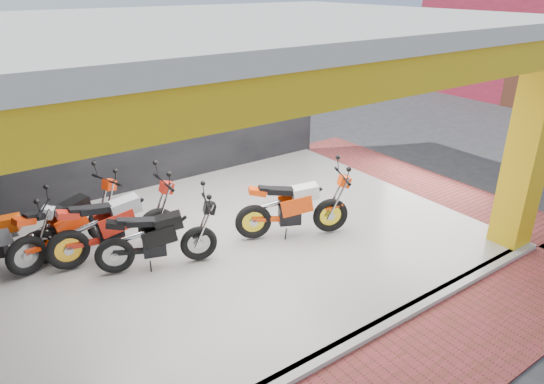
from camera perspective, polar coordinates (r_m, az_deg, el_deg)
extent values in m
plane|color=#2D2D30|center=(7.07, 4.44, -12.63)|extent=(80.00, 80.00, 0.00)
cube|color=silver|center=(8.42, -4.26, -5.74)|extent=(8.00, 6.00, 0.10)
cube|color=beige|center=(7.35, -5.14, 19.11)|extent=(8.40, 6.40, 0.20)
cube|color=black|center=(10.41, -13.60, 9.59)|extent=(8.20, 0.20, 3.50)
cube|color=gold|center=(8.62, 27.94, 4.54)|extent=(0.50, 0.50, 3.50)
cube|color=gold|center=(5.06, 13.05, 13.07)|extent=(8.40, 0.30, 0.40)
cube|color=gold|center=(10.01, 16.10, 17.83)|extent=(0.30, 6.40, 0.40)
cube|color=silver|center=(6.46, 10.44, -16.50)|extent=(8.00, 0.20, 0.10)
cube|color=#9C3337|center=(6.13, 15.90, -20.29)|extent=(9.00, 1.40, 0.03)
cube|color=#9C3337|center=(11.39, 16.82, 1.24)|extent=(1.40, 7.00, 0.03)
cube|color=#3F1E14|center=(19.13, 27.11, 11.98)|extent=(0.06, 1.00, 2.20)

